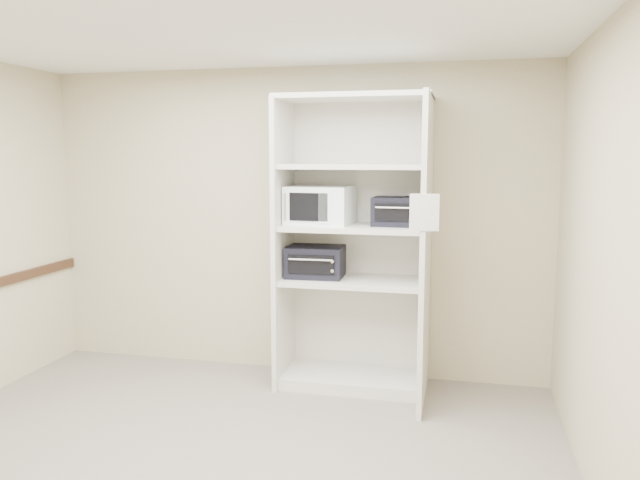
% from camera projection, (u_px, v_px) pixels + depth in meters
% --- Properties ---
extents(floor, '(4.50, 4.00, 0.01)m').
position_uv_depth(floor, '(204.00, 476.00, 3.81)').
color(floor, '#696258').
rests_on(floor, ground).
extents(ceiling, '(4.50, 4.00, 0.01)m').
position_uv_depth(ceiling, '(192.00, 17.00, 3.44)').
color(ceiling, white).
extents(wall_back, '(4.50, 0.02, 2.70)m').
position_uv_depth(wall_back, '(291.00, 222.00, 5.55)').
color(wall_back, '#BEB489').
rests_on(wall_back, ground).
extents(wall_right, '(0.02, 4.00, 2.70)m').
position_uv_depth(wall_right, '(616.00, 274.00, 3.12)').
color(wall_right, '#BEB489').
rests_on(wall_right, ground).
extents(shelving_unit, '(1.24, 0.92, 2.42)m').
position_uv_depth(shelving_unit, '(359.00, 254.00, 5.15)').
color(shelving_unit, beige).
rests_on(shelving_unit, floor).
extents(microwave, '(0.55, 0.44, 0.31)m').
position_uv_depth(microwave, '(320.00, 205.00, 5.19)').
color(microwave, white).
rests_on(microwave, shelving_unit).
extents(toaster_oven_upper, '(0.42, 0.32, 0.23)m').
position_uv_depth(toaster_oven_upper, '(399.00, 211.00, 5.07)').
color(toaster_oven_upper, black).
rests_on(toaster_oven_upper, shelving_unit).
extents(toaster_oven_lower, '(0.48, 0.37, 0.26)m').
position_uv_depth(toaster_oven_lower, '(315.00, 262.00, 5.26)').
color(toaster_oven_lower, black).
rests_on(toaster_oven_lower, shelving_unit).
extents(paper_sign, '(0.20, 0.02, 0.26)m').
position_uv_depth(paper_sign, '(424.00, 212.00, 4.36)').
color(paper_sign, white).
rests_on(paper_sign, shelving_unit).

